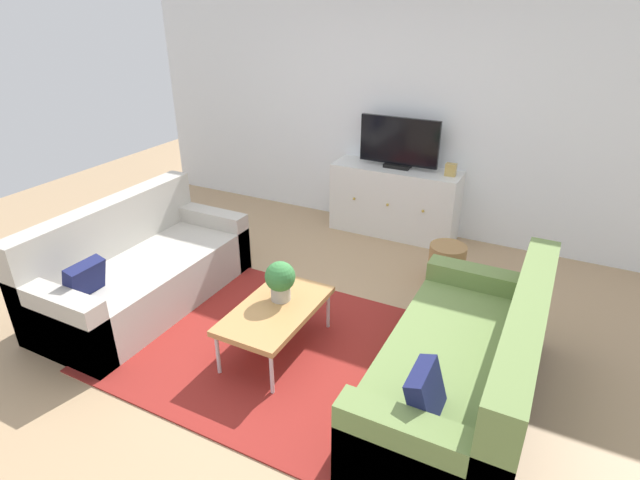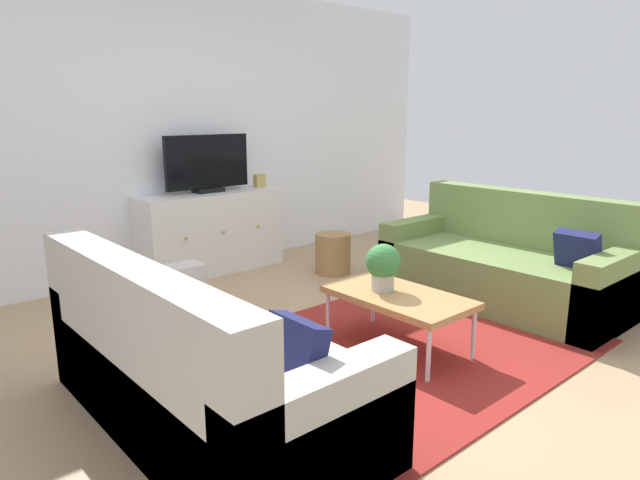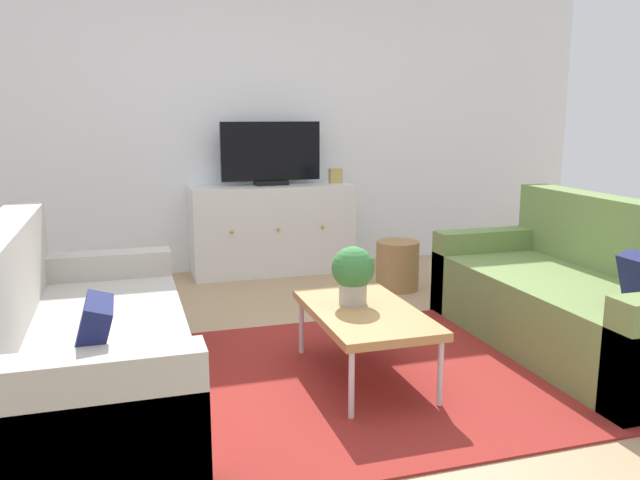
# 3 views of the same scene
# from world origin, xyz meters

# --- Properties ---
(ground_plane) EXTENTS (10.00, 10.00, 0.00)m
(ground_plane) POSITION_xyz_m (0.00, 0.00, 0.00)
(ground_plane) COLOR tan
(wall_back) EXTENTS (6.40, 0.12, 2.70)m
(wall_back) POSITION_xyz_m (0.00, 2.55, 1.35)
(wall_back) COLOR white
(wall_back) RESTS_ON ground_plane
(area_rug) EXTENTS (2.50, 1.90, 0.01)m
(area_rug) POSITION_xyz_m (0.00, -0.15, 0.01)
(area_rug) COLOR maroon
(area_rug) RESTS_ON ground_plane
(couch_left_side) EXTENTS (0.89, 1.89, 0.88)m
(couch_left_side) POSITION_xyz_m (-1.44, -0.10, 0.29)
(couch_left_side) COLOR #B2ADA3
(couch_left_side) RESTS_ON ground_plane
(couch_right_side) EXTENTS (0.89, 1.89, 0.88)m
(couch_right_side) POSITION_xyz_m (1.44, -0.10, 0.29)
(couch_right_side) COLOR olive
(couch_right_side) RESTS_ON ground_plane
(coffee_table) EXTENTS (0.53, 0.94, 0.38)m
(coffee_table) POSITION_xyz_m (0.01, -0.16, 0.35)
(coffee_table) COLOR #B7844C
(coffee_table) RESTS_ON ground_plane
(potted_plant) EXTENTS (0.23, 0.23, 0.31)m
(potted_plant) POSITION_xyz_m (-0.01, -0.04, 0.55)
(potted_plant) COLOR #B7B2A8
(potted_plant) RESTS_ON coffee_table
(tv_console) EXTENTS (1.40, 0.47, 0.77)m
(tv_console) POSITION_xyz_m (0.08, 2.27, 0.39)
(tv_console) COLOR silver
(tv_console) RESTS_ON ground_plane
(flat_screen_tv) EXTENTS (0.87, 0.16, 0.54)m
(flat_screen_tv) POSITION_xyz_m (0.08, 2.29, 1.04)
(flat_screen_tv) COLOR black
(flat_screen_tv) RESTS_ON tv_console
(mantel_clock) EXTENTS (0.11, 0.07, 0.13)m
(mantel_clock) POSITION_xyz_m (0.66, 2.27, 0.84)
(mantel_clock) COLOR tan
(mantel_clock) RESTS_ON tv_console
(wicker_basket) EXTENTS (0.34, 0.34, 0.39)m
(wicker_basket) POSITION_xyz_m (0.90, 1.43, 0.19)
(wicker_basket) COLOR #9E7547
(wicker_basket) RESTS_ON ground_plane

